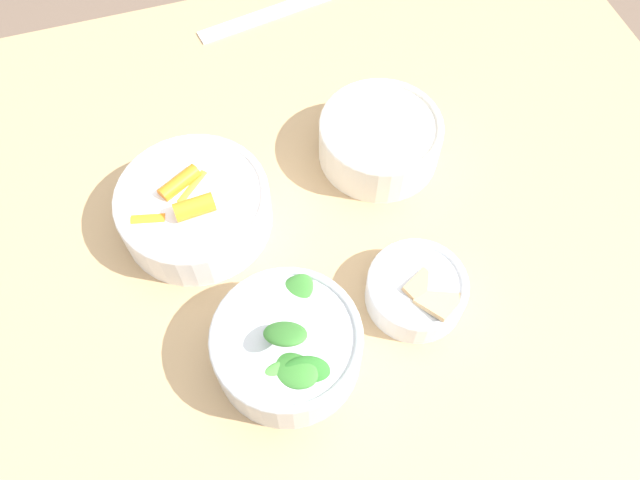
% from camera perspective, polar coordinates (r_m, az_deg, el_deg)
% --- Properties ---
extents(ground_plane, '(10.00, 10.00, 0.00)m').
position_cam_1_polar(ground_plane, '(1.47, 2.71, -14.12)').
color(ground_plane, brown).
extents(dining_table, '(1.04, 1.03, 0.73)m').
position_cam_1_polar(dining_table, '(0.89, 4.34, -3.30)').
color(dining_table, tan).
rests_on(dining_table, ground_plane).
extents(bowl_carrots, '(0.19, 0.19, 0.08)m').
position_cam_1_polar(bowl_carrots, '(0.80, -11.44, 2.97)').
color(bowl_carrots, white).
rests_on(bowl_carrots, dining_table).
extents(bowl_greens, '(0.17, 0.17, 0.12)m').
position_cam_1_polar(bowl_greens, '(0.70, -2.97, -9.59)').
color(bowl_greens, silver).
rests_on(bowl_greens, dining_table).
extents(bowl_beans_hotdog, '(0.16, 0.16, 0.07)m').
position_cam_1_polar(bowl_beans_hotdog, '(0.85, 5.49, 9.09)').
color(bowl_beans_hotdog, silver).
rests_on(bowl_beans_hotdog, dining_table).
extents(bowl_cookies, '(0.12, 0.12, 0.05)m').
position_cam_1_polar(bowl_cookies, '(0.75, 8.92, -4.49)').
color(bowl_cookies, silver).
rests_on(bowl_cookies, dining_table).
extents(ruler, '(0.28, 0.08, 0.00)m').
position_cam_1_polar(ruler, '(1.07, -3.49, 20.24)').
color(ruler, silver).
rests_on(ruler, dining_table).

